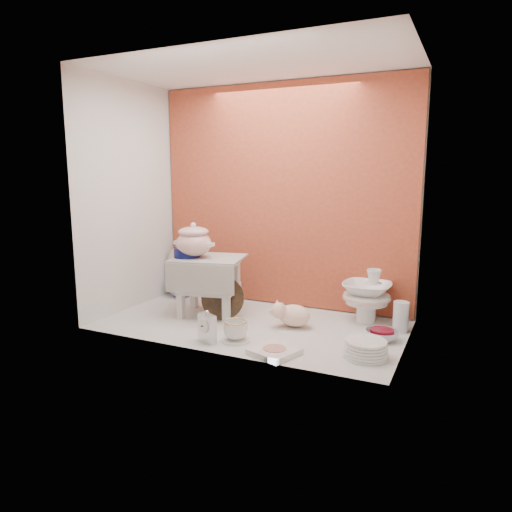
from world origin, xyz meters
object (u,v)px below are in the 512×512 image
(plush_pig, at_px, (294,315))
(porcelain_tower, at_px, (367,295))
(floral_platter, at_px, (196,267))
(mantel_clock, at_px, (207,326))
(step_stool, at_px, (209,286))
(gold_rim_teacup, at_px, (236,330))
(soup_tureen, at_px, (194,240))
(crystal_bowl, at_px, (382,335))
(blue_white_vase, at_px, (182,281))
(dinner_plate_stack, at_px, (366,349))

(plush_pig, bearing_deg, porcelain_tower, 29.85)
(floral_platter, bearing_deg, plush_pig, -22.61)
(porcelain_tower, bearing_deg, mantel_clock, -134.64)
(step_stool, height_order, mantel_clock, step_stool)
(gold_rim_teacup, bearing_deg, porcelain_tower, 47.97)
(soup_tureen, distance_m, floral_platter, 0.56)
(soup_tureen, distance_m, porcelain_tower, 1.13)
(floral_platter, xyz_separation_m, crystal_bowl, (1.44, -0.39, -0.19))
(crystal_bowl, bearing_deg, porcelain_tower, 117.67)
(plush_pig, bearing_deg, mantel_clock, -135.83)
(step_stool, height_order, blue_white_vase, step_stool)
(mantel_clock, distance_m, crystal_bowl, 0.96)
(floral_platter, height_order, blue_white_vase, floral_platter)
(soup_tureen, height_order, porcelain_tower, soup_tureen)
(soup_tureen, xyz_separation_m, blue_white_vase, (-0.34, 0.35, -0.38))
(soup_tureen, distance_m, crystal_bowl, 1.27)
(soup_tureen, height_order, dinner_plate_stack, soup_tureen)
(floral_platter, distance_m, plush_pig, 1.01)
(blue_white_vase, bearing_deg, mantel_clock, -48.19)
(mantel_clock, bearing_deg, crystal_bowl, 51.31)
(step_stool, bearing_deg, plush_pig, -13.62)
(blue_white_vase, relative_size, mantel_clock, 1.27)
(mantel_clock, bearing_deg, floral_platter, 150.02)
(plush_pig, xyz_separation_m, crystal_bowl, (0.51, -0.00, -0.05))
(step_stool, distance_m, porcelain_tower, 1.00)
(dinner_plate_stack, relative_size, crystal_bowl, 1.26)
(step_stool, height_order, plush_pig, step_stool)
(floral_platter, xyz_separation_m, plush_pig, (0.93, -0.39, -0.14))
(plush_pig, bearing_deg, gold_rim_teacup, -128.08)
(gold_rim_teacup, bearing_deg, blue_white_vase, 140.14)
(dinner_plate_stack, bearing_deg, soup_tureen, 167.86)
(soup_tureen, xyz_separation_m, gold_rim_teacup, (0.46, -0.32, -0.43))
(blue_white_vase, distance_m, gold_rim_teacup, 1.05)
(floral_platter, height_order, plush_pig, floral_platter)
(soup_tureen, bearing_deg, mantel_clock, -50.43)
(plush_pig, bearing_deg, floral_platter, 149.69)
(plush_pig, height_order, porcelain_tower, porcelain_tower)
(blue_white_vase, distance_m, mantel_clock, 1.00)
(soup_tureen, relative_size, crystal_bowl, 1.48)
(soup_tureen, xyz_separation_m, floral_platter, (-0.26, 0.42, -0.27))
(gold_rim_teacup, bearing_deg, crystal_bowl, 25.98)
(blue_white_vase, relative_size, plush_pig, 0.91)
(blue_white_vase, xyz_separation_m, plush_pig, (1.01, -0.31, -0.04))
(soup_tureen, distance_m, gold_rim_teacup, 0.71)
(floral_platter, distance_m, dinner_plate_stack, 1.57)
(mantel_clock, height_order, gold_rim_teacup, mantel_clock)
(step_stool, relative_size, crystal_bowl, 2.42)
(blue_white_vase, height_order, porcelain_tower, porcelain_tower)
(step_stool, height_order, gold_rim_teacup, step_stool)
(mantel_clock, height_order, plush_pig, mantel_clock)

